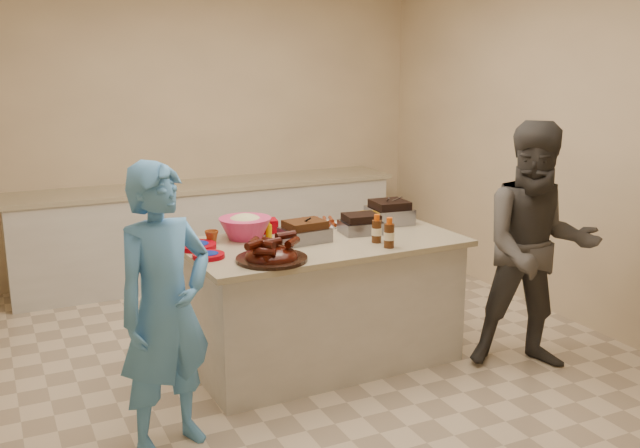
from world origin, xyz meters
name	(u,v)px	position (x,y,z in m)	size (l,w,h in m)	color
room	(306,365)	(0.00, 0.00, 0.00)	(4.50, 5.00, 2.70)	beige
back_counter	(208,231)	(0.00, 2.20, 0.45)	(3.60, 0.64, 0.90)	beige
island	(323,361)	(0.14, 0.01, 0.00)	(1.82, 0.96, 0.86)	beige
rib_platter	(272,261)	(-0.35, -0.29, 0.86)	(0.43, 0.43, 0.17)	#3A0B04
pulled_pork_tray	(305,241)	(0.02, 0.03, 0.86)	(0.30, 0.23, 0.09)	#47230F
brisket_tray	(361,233)	(0.46, 0.08, 0.86)	(0.27, 0.23, 0.08)	black
roasting_pan	(389,223)	(0.79, 0.24, 0.86)	(0.29, 0.29, 0.11)	gray
coleslaw_bowl	(245,238)	(-0.31, 0.28, 0.86)	(0.35, 0.35, 0.24)	#D52F67
sausage_plate	(318,226)	(0.28, 0.39, 0.86)	(0.30, 0.30, 0.05)	silver
mac_cheese_dish	(372,222)	(0.69, 0.33, 0.86)	(0.29, 0.21, 0.08)	#D99300
bbq_bottle_a	(389,248)	(0.43, -0.34, 0.86)	(0.07, 0.07, 0.20)	#40210D
bbq_bottle_b	(376,242)	(0.43, -0.19, 0.86)	(0.06, 0.06, 0.19)	#40210D
mustard_bottle	(269,237)	(-0.16, 0.23, 0.86)	(0.04, 0.04, 0.12)	#ECB400
sauce_bowl	(301,238)	(0.03, 0.13, 0.86)	(0.13, 0.04, 0.13)	silver
plate_stack_large	(196,248)	(-0.68, 0.17, 0.86)	(0.25, 0.25, 0.03)	#92000B
plate_stack_small	(209,258)	(-0.67, -0.07, 0.86)	(0.20, 0.20, 0.03)	#92000B
plastic_cup	(212,243)	(-0.55, 0.26, 0.86)	(0.09, 0.08, 0.09)	#8E4016
basket_stack	(264,232)	(-0.14, 0.38, 0.86)	(0.18, 0.14, 0.09)	#92000B
guest_blue	(172,444)	(-1.07, -0.62, 0.00)	(0.57, 1.55, 0.37)	#4F95D8
guest_gray	(528,365)	(1.37, -0.66, 0.00)	(0.80, 1.65, 0.63)	#4A4742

